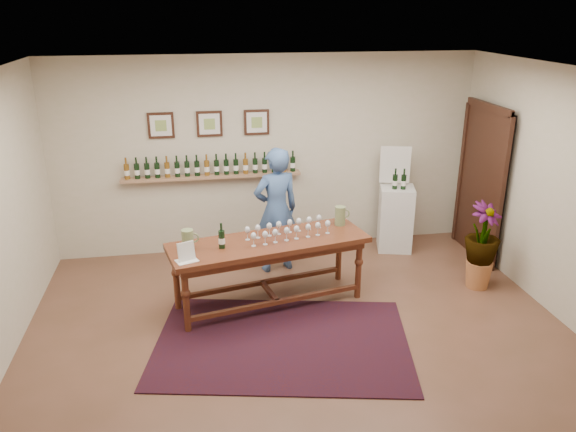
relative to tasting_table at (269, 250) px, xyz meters
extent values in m
plane|color=brown|center=(0.23, -0.76, -0.70)|extent=(6.00, 6.00, 0.00)
plane|color=beige|center=(0.23, 1.74, 0.70)|extent=(6.00, 0.00, 6.00)
plane|color=beige|center=(0.23, -3.26, 0.70)|extent=(6.00, 0.00, 6.00)
plane|color=beige|center=(3.23, -0.76, 0.70)|extent=(0.00, 5.00, 5.00)
plane|color=beige|center=(0.23, -0.76, 2.10)|extent=(6.00, 6.00, 0.00)
cube|color=tan|center=(-0.57, 1.65, 0.45)|extent=(2.50, 0.16, 0.04)
cube|color=black|center=(3.17, 0.94, 0.35)|extent=(0.10, 1.00, 2.10)
cube|color=black|center=(3.12, 0.94, 0.35)|extent=(0.04, 1.12, 2.22)
cube|color=black|center=(-1.22, 1.72, 1.18)|extent=(0.35, 0.03, 0.35)
cube|color=silver|center=(-1.22, 1.70, 1.18)|extent=(0.28, 0.01, 0.28)
cube|color=#819B4D|center=(-1.22, 1.69, 1.18)|extent=(0.15, 0.00, 0.15)
cube|color=black|center=(-0.57, 1.72, 1.18)|extent=(0.35, 0.03, 0.35)
cube|color=silver|center=(-0.57, 1.70, 1.18)|extent=(0.28, 0.01, 0.28)
cube|color=#819B4D|center=(-0.57, 1.69, 1.18)|extent=(0.15, 0.00, 0.15)
cube|color=black|center=(0.08, 1.72, 1.18)|extent=(0.35, 0.03, 0.35)
cube|color=silver|center=(0.08, 1.70, 1.18)|extent=(0.28, 0.01, 0.28)
cube|color=#819B4D|center=(0.08, 1.69, 1.18)|extent=(0.15, 0.00, 0.15)
cube|color=#43100C|center=(0.01, -0.88, -0.70)|extent=(3.00, 2.31, 0.01)
cube|color=#4B1F12|center=(0.00, 0.00, 0.09)|extent=(2.44, 1.21, 0.06)
cube|color=#4B1F12|center=(0.00, 0.00, 0.02)|extent=(2.29, 1.06, 0.11)
cylinder|color=#4B1F12|center=(-0.98, -0.48, -0.32)|extent=(0.09, 0.09, 0.76)
cylinder|color=#4B1F12|center=(1.09, -0.04, -0.32)|extent=(0.09, 0.09, 0.76)
cylinder|color=#4B1F12|center=(-1.09, 0.04, -0.32)|extent=(0.09, 0.09, 0.76)
cylinder|color=#4B1F12|center=(0.98, 0.48, -0.32)|extent=(0.09, 0.09, 0.76)
cube|color=#4B1F12|center=(0.06, -0.26, -0.55)|extent=(2.09, 0.49, 0.05)
cube|color=#4B1F12|center=(-0.06, 0.26, -0.55)|extent=(2.09, 0.49, 0.05)
cube|color=#4B1F12|center=(0.00, 0.00, -0.55)|extent=(0.16, 0.53, 0.05)
cube|color=silver|center=(-0.95, -0.39, 0.23)|extent=(0.27, 0.24, 0.21)
cube|color=silver|center=(2.06, 1.32, -0.23)|extent=(0.58, 0.58, 0.95)
cube|color=silver|center=(2.05, 1.46, 0.54)|extent=(0.42, 0.13, 0.60)
cone|color=#A96538|center=(2.69, -0.04, -0.53)|extent=(0.34, 0.34, 0.36)
imported|color=#1E3C18|center=(2.69, -0.04, -0.04)|extent=(0.68, 0.68, 0.62)
imported|color=#395688|center=(0.23, 0.92, 0.15)|extent=(0.70, 0.54, 1.71)
camera|label=1|loc=(-0.81, -5.97, 2.69)|focal=35.00mm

